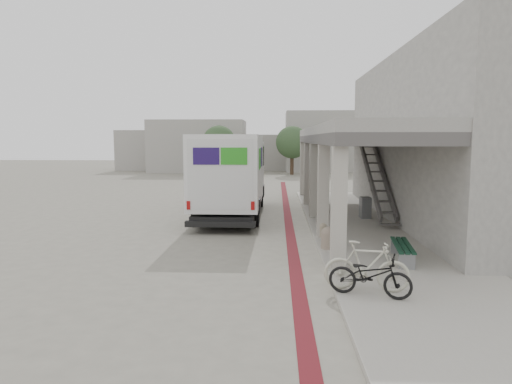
{
  "coord_description": "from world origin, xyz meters",
  "views": [
    {
      "loc": [
        0.48,
        -15.3,
        3.5
      ],
      "look_at": [
        -0.26,
        1.07,
        1.6
      ],
      "focal_mm": 32.0,
      "sensor_mm": 36.0,
      "label": 1
    }
  ],
  "objects_px": {
    "fedex_truck": "(231,173)",
    "bench": "(402,249)",
    "bicycle_cream": "(367,266)",
    "utility_cabinet": "(365,208)",
    "bicycle_black": "(370,275)"
  },
  "relations": [
    {
      "from": "fedex_truck",
      "to": "utility_cabinet",
      "type": "distance_m",
      "value": 6.11
    },
    {
      "from": "utility_cabinet",
      "to": "bicycle_black",
      "type": "height_order",
      "value": "bicycle_black"
    },
    {
      "from": "utility_cabinet",
      "to": "bicycle_black",
      "type": "relative_size",
      "value": 0.51
    },
    {
      "from": "bicycle_black",
      "to": "bicycle_cream",
      "type": "xyz_separation_m",
      "value": [
        0.0,
        0.36,
        0.1
      ]
    },
    {
      "from": "fedex_truck",
      "to": "bench",
      "type": "xyz_separation_m",
      "value": [
        5.57,
        -7.94,
        -1.5
      ]
    },
    {
      "from": "utility_cabinet",
      "to": "bicycle_black",
      "type": "bearing_deg",
      "value": -103.74
    },
    {
      "from": "bicycle_cream",
      "to": "fedex_truck",
      "type": "bearing_deg",
      "value": 30.61
    },
    {
      "from": "fedex_truck",
      "to": "bench",
      "type": "relative_size",
      "value": 4.19
    },
    {
      "from": "fedex_truck",
      "to": "bicycle_black",
      "type": "height_order",
      "value": "fedex_truck"
    },
    {
      "from": "bench",
      "to": "bicycle_black",
      "type": "bearing_deg",
      "value": -109.44
    },
    {
      "from": "bench",
      "to": "utility_cabinet",
      "type": "distance_m",
      "value": 6.98
    },
    {
      "from": "bicycle_cream",
      "to": "utility_cabinet",
      "type": "bearing_deg",
      "value": -1.15
    },
    {
      "from": "utility_cabinet",
      "to": "bicycle_cream",
      "type": "height_order",
      "value": "bicycle_cream"
    },
    {
      "from": "bench",
      "to": "bicycle_black",
      "type": "xyz_separation_m",
      "value": [
        -1.5,
        -2.96,
        0.13
      ]
    },
    {
      "from": "utility_cabinet",
      "to": "bicycle_cream",
      "type": "bearing_deg",
      "value": -104.11
    }
  ]
}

